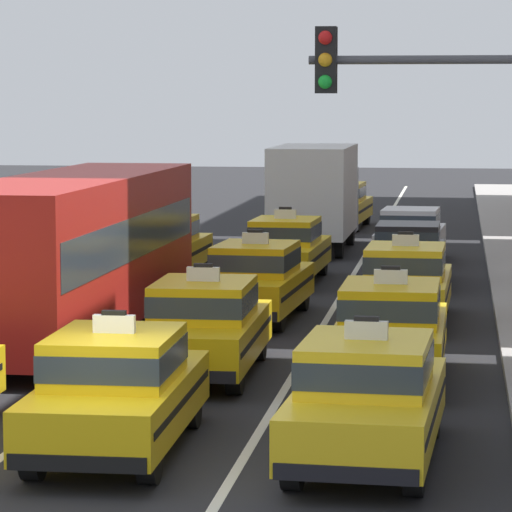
% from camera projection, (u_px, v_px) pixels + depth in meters
% --- Properties ---
extents(ground_plane, '(160.00, 160.00, 0.00)m').
position_uv_depth(ground_plane, '(103.00, 478.00, 18.14)').
color(ground_plane, '#232326').
extents(lane_stripe_left_center, '(0.14, 80.00, 0.01)m').
position_uv_depth(lane_stripe_left_center, '(229.00, 278.00, 38.04)').
color(lane_stripe_left_center, silver).
rests_on(lane_stripe_left_center, ground).
extents(lane_stripe_center_right, '(0.14, 80.00, 0.01)m').
position_uv_depth(lane_stripe_center_right, '(350.00, 280.00, 37.60)').
color(lane_stripe_center_right, silver).
rests_on(lane_stripe_center_right, ground).
extents(bus_left_second, '(2.61, 11.22, 3.22)m').
position_uv_depth(bus_left_second, '(76.00, 246.00, 28.64)').
color(bus_left_second, black).
rests_on(bus_left_second, ground).
extents(taxi_left_third, '(1.91, 4.60, 1.96)m').
position_uv_depth(taxi_left_third, '(162.00, 246.00, 37.82)').
color(taxi_left_third, black).
rests_on(taxi_left_third, ground).
extents(taxi_center_nearest, '(1.89, 4.59, 1.96)m').
position_uv_depth(taxi_center_nearest, '(117.00, 389.00, 19.32)').
color(taxi_center_nearest, black).
rests_on(taxi_center_nearest, ground).
extents(taxi_center_second, '(1.88, 4.58, 1.96)m').
position_uv_depth(taxi_center_second, '(204.00, 325.00, 24.68)').
color(taxi_center_second, black).
rests_on(taxi_center_second, ground).
extents(taxi_center_third, '(2.04, 4.65, 1.96)m').
position_uv_depth(taxi_center_third, '(256.00, 279.00, 30.89)').
color(taxi_center_third, black).
rests_on(taxi_center_third, ground).
extents(taxi_center_fourth, '(1.97, 4.62, 1.96)m').
position_uv_depth(taxi_center_fourth, '(286.00, 248.00, 37.20)').
color(taxi_center_fourth, black).
rests_on(taxi_center_fourth, ground).
extents(box_truck_center_fifth, '(2.34, 6.98, 3.27)m').
position_uv_depth(box_truck_center_fifth, '(316.00, 193.00, 45.03)').
color(box_truck_center_fifth, black).
rests_on(box_truck_center_fifth, ground).
extents(taxi_center_sixth, '(2.05, 4.65, 1.96)m').
position_uv_depth(taxi_center_sixth, '(341.00, 204.00, 52.58)').
color(taxi_center_sixth, black).
rests_on(taxi_center_sixth, ground).
extents(taxi_right_nearest, '(2.01, 4.63, 1.96)m').
position_uv_depth(taxi_right_nearest, '(367.00, 397.00, 18.81)').
color(taxi_right_nearest, black).
rests_on(taxi_right_nearest, ground).
extents(taxi_right_second, '(1.85, 4.57, 1.96)m').
position_uv_depth(taxi_right_second, '(391.00, 329.00, 24.33)').
color(taxi_right_second, black).
rests_on(taxi_right_second, ground).
extents(taxi_right_third, '(1.92, 4.60, 1.96)m').
position_uv_depth(taxi_right_third, '(405.00, 282.00, 30.45)').
color(taxi_right_third, black).
rests_on(taxi_right_third, ground).
extents(sedan_right_fourth, '(1.80, 4.32, 1.58)m').
position_uv_depth(sedan_right_fourth, '(408.00, 252.00, 36.64)').
color(sedan_right_fourth, black).
rests_on(sedan_right_fourth, ground).
extents(sedan_right_fifth, '(1.98, 4.39, 1.58)m').
position_uv_depth(sedan_right_fifth, '(411.00, 234.00, 41.53)').
color(sedan_right_fifth, black).
rests_on(sedan_right_fifth, ground).
extents(traffic_light_pole, '(2.87, 0.33, 5.58)m').
position_uv_depth(traffic_light_pole, '(468.00, 181.00, 16.44)').
color(traffic_light_pole, '#47474C').
rests_on(traffic_light_pole, ground).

